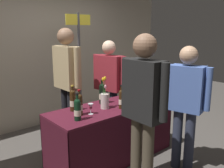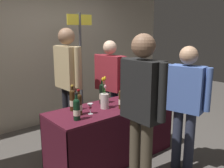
% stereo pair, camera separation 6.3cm
% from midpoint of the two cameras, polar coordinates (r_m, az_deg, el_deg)
% --- Properties ---
extents(ground_plane, '(12.00, 12.00, 0.00)m').
position_cam_midpoint_polar(ground_plane, '(3.61, 0.52, -16.48)').
color(ground_plane, '#514C47').
extents(back_partition, '(5.67, 0.12, 2.94)m').
position_cam_midpoint_polar(back_partition, '(4.73, -14.28, 8.77)').
color(back_partition, '#B2A893').
rests_on(back_partition, ground_plane).
extents(tasting_table, '(1.75, 0.66, 0.75)m').
position_cam_midpoint_polar(tasting_table, '(3.39, 0.54, -8.85)').
color(tasting_table, '#4C1423').
rests_on(tasting_table, ground_plane).
extents(featured_wine_bottle, '(0.08, 0.08, 0.34)m').
position_cam_midpoint_polar(featured_wine_bottle, '(3.38, 7.20, -2.33)').
color(featured_wine_bottle, black).
rests_on(featured_wine_bottle, tasting_table).
extents(display_bottle_0, '(0.07, 0.07, 0.33)m').
position_cam_midpoint_polar(display_bottle_0, '(3.13, -8.49, -3.59)').
color(display_bottle_0, '#38230F').
rests_on(display_bottle_0, tasting_table).
extents(display_bottle_1, '(0.07, 0.07, 0.32)m').
position_cam_midpoint_polar(display_bottle_1, '(3.76, 9.24, -0.98)').
color(display_bottle_1, black).
rests_on(display_bottle_1, tasting_table).
extents(display_bottle_2, '(0.08, 0.08, 0.32)m').
position_cam_midpoint_polar(display_bottle_2, '(2.80, -7.49, -5.68)').
color(display_bottle_2, black).
rests_on(display_bottle_2, tasting_table).
extents(display_bottle_3, '(0.08, 0.08, 0.34)m').
position_cam_midpoint_polar(display_bottle_3, '(3.38, -1.73, -2.14)').
color(display_bottle_3, black).
rests_on(display_bottle_3, tasting_table).
extents(display_bottle_4, '(0.07, 0.07, 0.31)m').
position_cam_midpoint_polar(display_bottle_4, '(3.18, 2.69, -3.43)').
color(display_bottle_4, '#38230F').
rests_on(display_bottle_4, tasting_table).
extents(display_bottle_5, '(0.08, 0.08, 0.31)m').
position_cam_midpoint_polar(display_bottle_5, '(2.96, -7.03, -4.58)').
color(display_bottle_5, '#38230F').
rests_on(display_bottle_5, tasting_table).
extents(display_bottle_6, '(0.08, 0.08, 0.32)m').
position_cam_midpoint_polar(display_bottle_6, '(3.46, 8.60, -2.06)').
color(display_bottle_6, black).
rests_on(display_bottle_6, tasting_table).
extents(wine_glass_near_vendor, '(0.07, 0.07, 0.13)m').
position_cam_midpoint_polar(wine_glass_near_vendor, '(2.99, -4.44, -5.19)').
color(wine_glass_near_vendor, silver).
rests_on(wine_glass_near_vendor, tasting_table).
extents(flower_vase, '(0.11, 0.11, 0.42)m').
position_cam_midpoint_polar(flower_vase, '(3.19, -1.12, -3.62)').
color(flower_vase, silver).
rests_on(flower_vase, tasting_table).
extents(vendor_presenter, '(0.29, 0.64, 1.58)m').
position_cam_midpoint_polar(vendor_presenter, '(3.98, -0.03, 0.95)').
color(vendor_presenter, '#2D3347').
rests_on(vendor_presenter, ground_plane).
extents(vendor_assistant, '(0.24, 0.62, 1.77)m').
position_cam_midpoint_polar(vendor_assistant, '(3.75, -9.63, 2.04)').
color(vendor_assistant, black).
rests_on(vendor_assistant, ground_plane).
extents(taster_foreground_right, '(0.30, 0.56, 1.56)m').
position_cam_midpoint_polar(taster_foreground_right, '(3.12, 17.18, -3.32)').
color(taster_foreground_right, '#2D3347').
rests_on(taster_foreground_right, ground_plane).
extents(taster_foreground_left, '(0.24, 0.60, 1.71)m').
position_cam_midpoint_polar(taster_foreground_left, '(2.51, 7.61, -4.14)').
color(taster_foreground_left, '#4C4233').
rests_on(taster_foreground_left, ground_plane).
extents(booth_signpost, '(0.48, 0.04, 2.02)m').
position_cam_midpoint_polar(booth_signpost, '(4.30, -6.78, 5.54)').
color(booth_signpost, '#47474C').
rests_on(booth_signpost, ground_plane).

